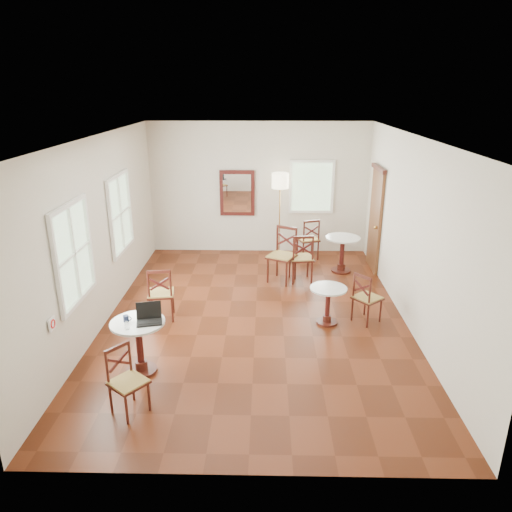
{
  "coord_description": "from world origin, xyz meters",
  "views": [
    {
      "loc": [
        0.16,
        -7.27,
        3.71
      ],
      "look_at": [
        0.0,
        0.3,
        1.0
      ],
      "focal_mm": 33.32,
      "sensor_mm": 36.0,
      "label": 1
    }
  ],
  "objects": [
    {
      "name": "navy_mug",
      "position": [
        -1.68,
        -1.67,
        0.81
      ],
      "size": [
        0.11,
        0.07,
        0.09
      ],
      "color": "black",
      "rests_on": "cafe_table_near"
    },
    {
      "name": "chair_near_a",
      "position": [
        -1.57,
        -0.09,
        0.47
      ],
      "size": [
        0.49,
        0.49,
        0.94
      ],
      "rotation": [
        0.0,
        0.0,
        3.29
      ],
      "color": "#431810",
      "rests_on": "ground"
    },
    {
      "name": "power_adapter",
      "position": [
        -1.82,
        -2.06,
        0.02
      ],
      "size": [
        0.1,
        0.06,
        0.04
      ],
      "primitive_type": "cube",
      "color": "black",
      "rests_on": "ground"
    },
    {
      "name": "floor_lamp",
      "position": [
        0.47,
        3.15,
        1.62
      ],
      "size": [
        0.37,
        0.37,
        1.92
      ],
      "color": "#BF8C3F",
      "rests_on": "ground"
    },
    {
      "name": "chair_near_b",
      "position": [
        -1.47,
        -2.51,
        0.42
      ],
      "size": [
        0.55,
        0.55,
        0.85
      ],
      "rotation": [
        0.0,
        0.0,
        0.89
      ],
      "color": "#431810",
      "rests_on": "ground"
    },
    {
      "name": "chair_back_b",
      "position": [
        0.5,
        1.64,
        0.55
      ],
      "size": [
        0.68,
        0.68,
        1.1
      ],
      "rotation": [
        0.0,
        0.0,
        -0.48
      ],
      "color": "#431810",
      "rests_on": "ground"
    },
    {
      "name": "cafe_table_back",
      "position": [
        1.77,
        2.17,
        0.47
      ],
      "size": [
        0.72,
        0.72,
        0.76
      ],
      "color": "#431810",
      "rests_on": "ground"
    },
    {
      "name": "water_glass",
      "position": [
        -1.61,
        -1.89,
        0.82
      ],
      "size": [
        0.06,
        0.06,
        0.1
      ],
      "primitive_type": "cylinder",
      "color": "white",
      "rests_on": "cafe_table_near"
    },
    {
      "name": "mouse",
      "position": [
        -1.47,
        -1.56,
        0.79
      ],
      "size": [
        0.11,
        0.08,
        0.04
      ],
      "primitive_type": "ellipsoid",
      "rotation": [
        0.0,
        0.0,
        0.1
      ],
      "color": "black",
      "rests_on": "cafe_table_near"
    },
    {
      "name": "room_shell",
      "position": [
        -0.06,
        0.27,
        1.89
      ],
      "size": [
        5.02,
        7.02,
        3.01
      ],
      "color": "beige",
      "rests_on": "ground"
    },
    {
      "name": "laptop",
      "position": [
        -1.38,
        -1.65,
        0.83
      ],
      "size": [
        0.38,
        0.34,
        0.24
      ],
      "rotation": [
        0.0,
        0.0,
        0.23
      ],
      "color": "black",
      "rests_on": "cafe_table_near"
    },
    {
      "name": "chair_back_a",
      "position": [
        1.13,
        2.95,
        0.47
      ],
      "size": [
        0.55,
        0.55,
        0.95
      ],
      "rotation": [
        0.0,
        0.0,
        3.45
      ],
      "color": "#431810",
      "rests_on": "ground"
    },
    {
      "name": "chair_mid_b",
      "position": [
        1.83,
        -0.12,
        0.43
      ],
      "size": [
        0.56,
        0.56,
        0.87
      ],
      "rotation": [
        0.0,
        0.0,
        2.26
      ],
      "color": "#431810",
      "rests_on": "ground"
    },
    {
      "name": "ground",
      "position": [
        0.0,
        0.0,
        0.0
      ],
      "size": [
        7.0,
        7.0,
        0.0
      ],
      "primitive_type": "plane",
      "color": "#54210E",
      "rests_on": "ground"
    },
    {
      "name": "chair_mid_a",
      "position": [
        0.87,
        1.62,
        0.5
      ],
      "size": [
        0.52,
        0.52,
        1.0
      ],
      "rotation": [
        0.0,
        0.0,
        3.27
      ],
      "color": "#431810",
      "rests_on": "ground"
    },
    {
      "name": "cafe_table_mid",
      "position": [
        1.19,
        -0.19,
        0.39
      ],
      "size": [
        0.6,
        0.6,
        0.64
      ],
      "color": "#431810",
      "rests_on": "ground"
    },
    {
      "name": "cafe_table_near",
      "position": [
        -1.53,
        -1.67,
        0.48
      ],
      "size": [
        0.73,
        0.73,
        0.77
      ],
      "color": "#431810",
      "rests_on": "ground"
    }
  ]
}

